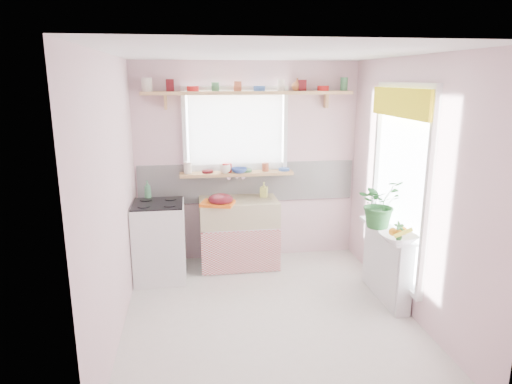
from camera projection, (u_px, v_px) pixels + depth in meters
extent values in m
plane|color=silver|center=(268.00, 315.00, 4.54)|extent=(3.20, 3.20, 0.00)
plane|color=white|center=(270.00, 53.00, 3.93)|extent=(3.20, 3.20, 0.00)
plane|color=silver|center=(247.00, 163.00, 5.77)|extent=(2.80, 0.00, 2.80)
plane|color=silver|center=(316.00, 259.00, 2.70)|extent=(2.80, 0.00, 2.80)
plane|color=silver|center=(114.00, 199.00, 4.03)|extent=(0.00, 3.20, 3.20)
plane|color=silver|center=(411.00, 188.00, 4.43)|extent=(0.00, 3.20, 3.20)
cube|color=white|center=(248.00, 182.00, 5.81)|extent=(2.74, 0.03, 0.50)
cube|color=#C78192|center=(248.00, 197.00, 5.86)|extent=(2.74, 0.02, 0.12)
cube|color=white|center=(235.00, 131.00, 5.65)|extent=(1.20, 0.01, 1.00)
cube|color=white|center=(236.00, 132.00, 5.58)|extent=(1.15, 0.02, 0.95)
cube|color=white|center=(401.00, 184.00, 4.62)|extent=(0.01, 1.10, 1.90)
cube|color=#FFF11A|center=(399.00, 103.00, 4.41)|extent=(0.03, 1.20, 0.28)
cube|color=white|center=(239.00, 244.00, 5.70)|extent=(0.85, 0.55, 0.55)
cube|color=#C53A3A|center=(242.00, 252.00, 5.43)|extent=(0.95, 0.02, 0.53)
cube|color=beige|center=(239.00, 212.00, 5.59)|extent=(0.95, 0.55, 0.30)
cylinder|color=silver|center=(236.00, 175.00, 5.74)|extent=(0.03, 0.22, 0.03)
cube|color=white|center=(160.00, 242.00, 5.28)|extent=(0.58, 0.58, 0.90)
cube|color=black|center=(158.00, 204.00, 5.17)|extent=(0.56, 0.56, 0.02)
cylinder|color=black|center=(144.00, 206.00, 5.01)|extent=(0.14, 0.14, 0.01)
cylinder|color=black|center=(170.00, 205.00, 5.05)|extent=(0.14, 0.14, 0.01)
cylinder|color=black|center=(146.00, 200.00, 5.28)|extent=(0.14, 0.14, 0.01)
cylinder|color=black|center=(171.00, 199.00, 5.32)|extent=(0.14, 0.14, 0.01)
cube|color=white|center=(386.00, 265.00, 4.82)|extent=(0.15, 0.90, 0.75)
cube|color=white|center=(386.00, 230.00, 4.72)|extent=(0.22, 0.95, 0.03)
cube|color=tan|center=(237.00, 173.00, 5.66)|extent=(1.40, 0.22, 0.04)
cube|color=tan|center=(248.00, 93.00, 5.43)|extent=(2.52, 0.24, 0.04)
cylinder|color=silver|center=(147.00, 86.00, 5.25)|extent=(0.11, 0.11, 0.12)
cylinder|color=#590F14|center=(170.00, 86.00, 5.28)|extent=(0.11, 0.11, 0.12)
cylinder|color=red|center=(193.00, 89.00, 5.33)|extent=(0.11, 0.11, 0.06)
cylinder|color=#3F7F4C|center=(215.00, 86.00, 5.36)|extent=(0.11, 0.11, 0.12)
cylinder|color=#A55133|center=(237.00, 86.00, 5.39)|extent=(0.11, 0.11, 0.12)
cylinder|color=#3359A5|center=(259.00, 88.00, 5.44)|extent=(0.11, 0.11, 0.06)
cylinder|color=silver|center=(281.00, 86.00, 5.47)|extent=(0.11, 0.11, 0.12)
cylinder|color=#590F14|center=(302.00, 86.00, 5.51)|extent=(0.11, 0.11, 0.12)
cylinder|color=red|center=(323.00, 88.00, 5.55)|extent=(0.11, 0.11, 0.06)
cylinder|color=#3F7F4C|center=(344.00, 86.00, 5.58)|extent=(0.11, 0.11, 0.12)
cylinder|color=silver|center=(186.00, 169.00, 5.55)|extent=(0.11, 0.11, 0.12)
cylinder|color=#590F14|center=(206.00, 168.00, 5.59)|extent=(0.11, 0.11, 0.12)
cylinder|color=red|center=(227.00, 170.00, 5.63)|extent=(0.11, 0.11, 0.06)
cylinder|color=#3F7F4C|center=(247.00, 167.00, 5.66)|extent=(0.11, 0.11, 0.12)
cylinder|color=#A55133|center=(266.00, 166.00, 5.69)|extent=(0.11, 0.11, 0.12)
cylinder|color=#3359A5|center=(286.00, 168.00, 5.73)|extent=(0.11, 0.11, 0.06)
cube|color=orange|center=(218.00, 203.00, 5.32)|extent=(0.44, 0.38, 0.04)
ellipsoid|color=#570F18|center=(221.00, 199.00, 5.32)|extent=(0.33, 0.33, 0.13)
imported|color=#26612B|center=(380.00, 203.00, 4.72)|extent=(0.58, 0.55, 0.52)
imported|color=white|center=(398.00, 238.00, 4.32)|extent=(0.39, 0.39, 0.08)
imported|color=#2E6428|center=(399.00, 232.00, 4.30)|extent=(0.11, 0.08, 0.21)
imported|color=#C9D25D|center=(264.00, 190.00, 5.67)|extent=(0.11, 0.11, 0.19)
imported|color=white|center=(225.00, 169.00, 5.56)|extent=(0.16, 0.16, 0.11)
imported|color=#3655B0|center=(239.00, 170.00, 5.59)|extent=(0.19, 0.19, 0.06)
imported|color=#AF6636|center=(297.00, 84.00, 5.55)|extent=(0.19, 0.19, 0.15)
imported|color=#3F7F53|center=(148.00, 190.00, 5.33)|extent=(0.10, 0.10, 0.22)
sphere|color=orange|center=(399.00, 232.00, 4.30)|extent=(0.08, 0.08, 0.08)
sphere|color=orange|center=(403.00, 231.00, 4.34)|extent=(0.08, 0.08, 0.08)
sphere|color=orange|center=(393.00, 232.00, 4.31)|extent=(0.08, 0.08, 0.08)
cylinder|color=yellow|center=(403.00, 233.00, 4.25)|extent=(0.18, 0.04, 0.10)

